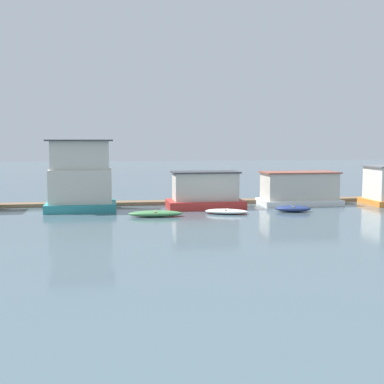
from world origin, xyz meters
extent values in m
plane|color=#475B66|center=(0.00, 0.00, 0.00)|extent=(200.00, 200.00, 0.00)
cube|color=brown|center=(0.00, 2.70, 0.15)|extent=(51.00, 1.48, 0.30)
cube|color=teal|center=(-8.83, -0.48, 0.33)|extent=(5.47, 4.03, 0.65)
cube|color=beige|center=(-8.83, -0.48, 1.97)|extent=(4.79, 3.35, 2.64)
cube|color=beige|center=(-8.83, -0.48, 4.40)|extent=(4.44, 3.00, 2.20)
cube|color=#38383D|center=(-8.83, -0.48, 5.56)|extent=(5.09, 3.65, 0.12)
cube|color=red|center=(1.16, -0.58, 0.33)|extent=(6.20, 3.54, 0.67)
cube|color=beige|center=(1.16, -0.58, 1.79)|extent=(5.15, 2.49, 2.25)
cube|color=#38383D|center=(1.16, -0.58, 2.97)|extent=(5.45, 2.79, 0.12)
cube|color=white|center=(9.59, 0.45, 0.25)|extent=(6.81, 3.63, 0.50)
cube|color=beige|center=(9.59, 0.45, 1.63)|extent=(6.13, 2.95, 2.26)
cube|color=brown|center=(9.59, 0.45, 2.82)|extent=(6.43, 3.25, 0.12)
ellipsoid|color=#47844C|center=(-3.31, -4.85, 0.23)|extent=(4.05, 1.42, 0.46)
cube|color=#997F60|center=(-3.31, -4.85, 0.40)|extent=(0.22, 0.99, 0.08)
ellipsoid|color=white|center=(2.15, -4.16, 0.19)|extent=(3.54, 2.35, 0.38)
cube|color=#997F60|center=(2.15, -4.16, 0.32)|extent=(0.52, 1.09, 0.08)
ellipsoid|color=navy|center=(7.53, -3.80, 0.25)|extent=(3.01, 1.98, 0.51)
cube|color=#997F60|center=(7.53, -3.80, 0.43)|extent=(0.43, 1.13, 0.08)
camera|label=1|loc=(-6.75, -43.40, 5.58)|focal=50.00mm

